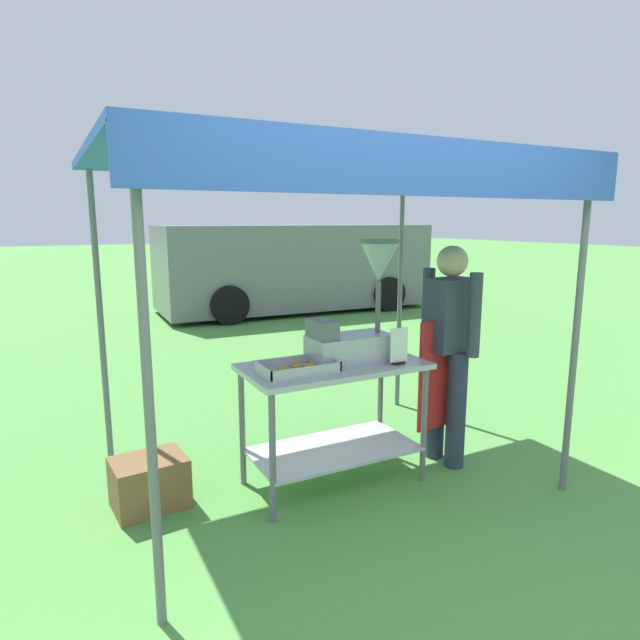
% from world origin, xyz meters
% --- Properties ---
extents(ground_plane, '(70.00, 70.00, 0.00)m').
position_xyz_m(ground_plane, '(0.00, 6.00, 0.00)').
color(ground_plane, '#519342').
extents(stall_canopy, '(2.84, 2.10, 2.18)m').
position_xyz_m(stall_canopy, '(0.09, 1.04, 2.09)').
color(stall_canopy, slate).
rests_on(stall_canopy, ground).
extents(donut_cart, '(1.22, 0.63, 0.85)m').
position_xyz_m(donut_cart, '(0.09, 0.95, 0.61)').
color(donut_cart, '#B7B7BC').
rests_on(donut_cart, ground).
extents(donut_tray, '(0.48, 0.29, 0.07)m').
position_xyz_m(donut_tray, '(-0.21, 0.87, 0.87)').
color(donut_tray, '#B7B7BC').
rests_on(donut_tray, donut_cart).
extents(donut_fryer, '(0.63, 0.28, 0.81)m').
position_xyz_m(donut_fryer, '(0.28, 0.95, 1.16)').
color(donut_fryer, '#B7B7BC').
rests_on(donut_fryer, donut_cart).
extents(menu_sign, '(0.13, 0.05, 0.24)m').
position_xyz_m(menu_sign, '(0.46, 0.74, 0.95)').
color(menu_sign, black).
rests_on(menu_sign, donut_cart).
extents(vendor, '(0.46, 0.54, 1.61)m').
position_xyz_m(vendor, '(0.98, 0.85, 0.90)').
color(vendor, '#2D3347').
rests_on(vendor, ground).
extents(supply_crate, '(0.47, 0.38, 0.32)m').
position_xyz_m(supply_crate, '(-1.09, 1.20, 0.16)').
color(supply_crate, brown).
rests_on(supply_crate, ground).
extents(van_grey, '(5.31, 2.22, 1.69)m').
position_xyz_m(van_grey, '(2.93, 7.68, 0.88)').
color(van_grey, slate).
rests_on(van_grey, ground).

